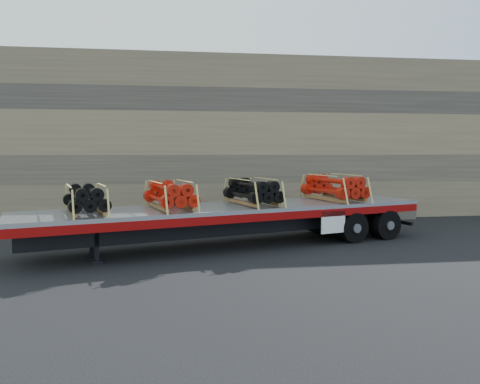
{
  "coord_description": "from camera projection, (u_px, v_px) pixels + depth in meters",
  "views": [
    {
      "loc": [
        -2.81,
        -14.53,
        2.95
      ],
      "look_at": [
        -0.61,
        1.06,
        1.58
      ],
      "focal_mm": 35.0,
      "sensor_mm": 36.0,
      "label": 1
    }
  ],
  "objects": [
    {
      "name": "ground",
      "position": [
        263.0,
        244.0,
        14.98
      ],
      "size": [
        120.0,
        120.0,
        0.0
      ],
      "primitive_type": "plane",
      "color": "black",
      "rests_on": "ground"
    },
    {
      "name": "rock_wall",
      "position": [
        237.0,
        139.0,
        21.08
      ],
      "size": [
        44.0,
        3.0,
        7.0
      ],
      "primitive_type": "cube",
      "color": "#7A6B54",
      "rests_on": "ground"
    },
    {
      "name": "trailer",
      "position": [
        232.0,
        226.0,
        14.5
      ],
      "size": [
        12.93,
        5.96,
        1.28
      ],
      "primitive_type": null,
      "rotation": [
        0.0,
        0.0,
        0.29
      ],
      "color": "#9FA1A6",
      "rests_on": "ground"
    },
    {
      "name": "bundle_front",
      "position": [
        86.0,
        200.0,
        12.64
      ],
      "size": [
        1.57,
        2.27,
        0.73
      ],
      "primitive_type": null,
      "rotation": [
        0.0,
        0.0,
        0.29
      ],
      "color": "black",
      "rests_on": "trailer"
    },
    {
      "name": "bundle_midfront",
      "position": [
        170.0,
        196.0,
        13.61
      ],
      "size": [
        1.66,
        2.39,
        0.77
      ],
      "primitive_type": null,
      "rotation": [
        0.0,
        0.0,
        0.29
      ],
      "color": "#B01709",
      "rests_on": "trailer"
    },
    {
      "name": "bundle_midrear",
      "position": [
        253.0,
        192.0,
        14.71
      ],
      "size": [
        1.68,
        2.42,
        0.78
      ],
      "primitive_type": null,
      "rotation": [
        0.0,
        0.0,
        0.29
      ],
      "color": "black",
      "rests_on": "trailer"
    },
    {
      "name": "bundle_rear",
      "position": [
        334.0,
        188.0,
        15.99
      ],
      "size": [
        1.8,
        2.6,
        0.84
      ],
      "primitive_type": null,
      "rotation": [
        0.0,
        0.0,
        0.29
      ],
      "color": "#B01709",
      "rests_on": "trailer"
    }
  ]
}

